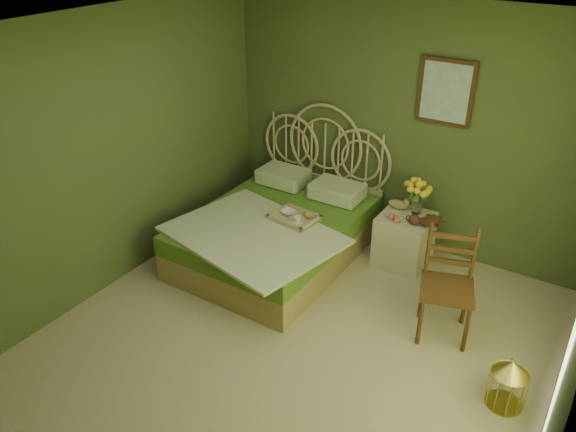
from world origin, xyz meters
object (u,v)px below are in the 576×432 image
Objects in this scene: bed at (279,229)px; nightstand at (406,233)px; birdcage at (508,384)px; chair at (451,277)px.

bed is 2.29× the size of nightstand.
nightstand is 1.99m from birdcage.
birdcage is at bearing -17.80° from bed.
chair is 2.39× the size of birdcage.
bed is 1.94m from chair.
chair reaches higher than birdcage.
bed reaches higher than chair.
birdcage is (2.59, -0.83, -0.10)m from bed.
chair is (0.72, -0.80, 0.20)m from nightstand.
chair is at bearing -6.67° from bed.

